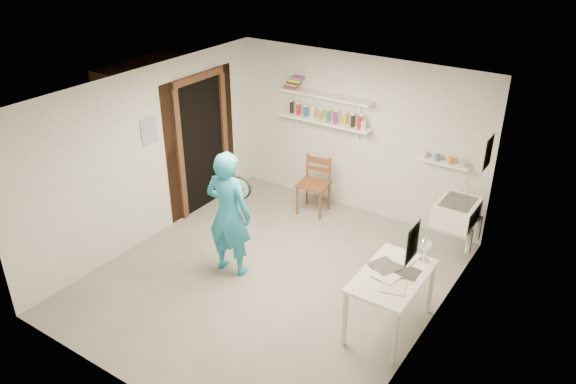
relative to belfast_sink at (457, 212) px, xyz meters
The scene contains 27 objects.
floor 2.54m from the belfast_sink, 135.83° to the right, with size 4.00×4.50×0.02m, color slate.
ceiling 2.98m from the belfast_sink, 135.83° to the right, with size 4.00×4.50×0.02m, color silver.
wall_back 1.90m from the belfast_sink, 162.26° to the left, with size 4.00×0.02×2.40m, color silver.
wall_front 4.36m from the belfast_sink, 113.84° to the right, with size 4.00×0.02×2.40m, color silver.
wall_left 4.16m from the belfast_sink, 155.67° to the right, with size 0.02×4.50×2.40m, color silver.
wall_right 1.79m from the belfast_sink, 81.30° to the right, with size 0.02×4.50×2.40m, color silver.
doorway_recess 3.81m from the belfast_sink, behind, with size 0.02×0.90×2.00m, color black.
corridor_box 4.51m from the belfast_sink, behind, with size 1.40×1.50×2.10m, color brown.
door_lintel 4.01m from the belfast_sink, behind, with size 0.06×1.05×0.10m, color brown.
door_jamb_near 3.91m from the belfast_sink, 162.82° to the right, with size 0.06×0.10×2.00m, color brown.
door_jamb_far 3.74m from the belfast_sink, behind, with size 0.06×0.10×2.00m, color brown.
shelf_lower 2.38m from the belfast_sink, 169.18° to the left, with size 1.50×0.22×0.03m, color white.
shelf_upper 2.52m from the belfast_sink, 169.18° to the left, with size 1.50×0.22×0.03m, color white.
ledge_shelf 0.75m from the belfast_sink, 130.40° to the left, with size 0.70×0.14×0.03m, color white.
poster_left 4.17m from the belfast_sink, 156.18° to the right, with size 0.01×0.28×0.36m, color #334C7F.
poster_right_a 0.89m from the belfast_sink, 22.79° to the left, with size 0.01×0.34×0.42m, color #995933.
poster_right_b 2.40m from the belfast_sink, 83.96° to the right, with size 0.01×0.30×0.38m, color #3F724C.
belfast_sink is the anchor object (origin of this frame).
man 2.92m from the belfast_sink, 141.04° to the right, with size 0.61×0.40×1.66m, color teal.
wall_clock 2.80m from the belfast_sink, 144.22° to the right, with size 0.30×0.30×0.04m, color #CDB98C.
wooden_chair 2.21m from the belfast_sink, behind, with size 0.44×0.41×0.93m, color brown.
work_table 1.79m from the belfast_sink, 93.58° to the right, with size 0.65×1.08×0.72m, color silver.
desk_lamp 1.35m from the belfast_sink, 87.05° to the right, with size 0.14×0.14×0.14m, color white.
spray_cans 2.41m from the belfast_sink, 169.18° to the left, with size 1.32×0.06×0.17m.
book_stack 3.05m from the belfast_sink, behind, with size 0.30×0.14×0.20m.
ledge_pots 0.78m from the belfast_sink, 130.40° to the left, with size 0.48×0.07×0.09m.
papers 1.76m from the belfast_sink, 93.58° to the right, with size 0.30×0.22×0.03m.
Camera 1 is at (3.43, -4.76, 4.22)m, focal length 35.00 mm.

